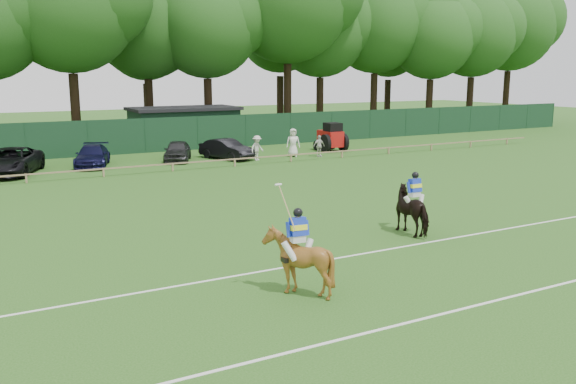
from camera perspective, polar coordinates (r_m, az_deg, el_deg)
ground at (r=20.13m, az=2.90°, el=-5.50°), size 160.00×160.00×0.00m
horse_dark at (r=22.50m, az=11.70°, el=-1.67°), size 0.93×2.04×1.72m
horse_chestnut at (r=16.06m, az=0.92°, el=-6.50°), size 1.62×1.78×1.80m
suv_black at (r=38.14m, az=-24.50°, el=2.62°), size 4.39×6.01×1.52m
sedan_navy at (r=39.65m, az=-17.83°, el=3.23°), size 3.16×4.86×1.31m
hatch_grey at (r=40.72m, az=-10.30°, el=3.81°), size 3.05×4.24×1.34m
estate_black at (r=41.13m, az=-5.78°, el=4.01°), size 2.77×4.33×1.35m
spectator_left at (r=40.37m, az=-2.92°, el=4.13°), size 1.21×0.93×1.65m
spectator_mid at (r=42.18m, az=2.92°, el=4.33°), size 0.87×0.37×1.48m
spectator_right at (r=42.10m, az=0.48°, el=4.64°), size 1.10×0.90×1.95m
rider_dark at (r=22.33m, az=11.79°, el=0.22°), size 0.94×0.37×1.41m
rider_chestnut at (r=15.83m, az=0.94°, el=-3.78°), size 0.93×0.62×2.05m
polo_ball at (r=24.89m, az=11.94°, el=-2.37°), size 0.09×0.09×0.09m
pitch_lines at (r=17.40m, az=9.04°, el=-8.33°), size 60.00×5.10×0.01m
pitch_rail at (r=36.24m, az=-12.26°, el=2.48°), size 62.10×0.10×0.50m
perimeter_fence at (r=44.78m, az=-15.66°, el=4.98°), size 92.08×0.08×2.50m
utility_shed at (r=49.29m, az=-9.68°, el=6.10°), size 8.40×4.40×3.04m
tree_row at (r=53.11m, az=-15.51°, el=4.55°), size 96.00×12.00×21.00m
tractor at (r=45.23m, az=4.06°, el=5.10°), size 1.82×2.59×2.10m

